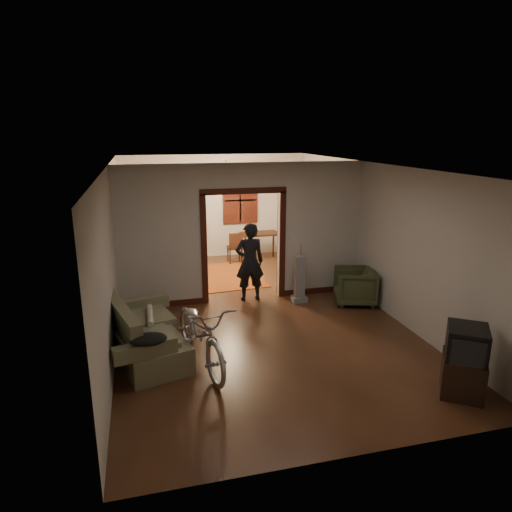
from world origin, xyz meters
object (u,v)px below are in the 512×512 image
object	(u,v)px
locker	(162,233)
bicycle	(201,333)
sofa	(144,328)
person	(250,262)
desk	(260,247)
armchair	(355,286)

from	to	relation	value
locker	bicycle	bearing A→B (deg)	-99.15
sofa	person	xyz separation A→B (m)	(2.15, 1.96, 0.36)
person	desk	bearing A→B (deg)	-108.04
sofa	locker	xyz separation A→B (m)	(0.57, 5.01, 0.41)
sofa	person	bearing A→B (deg)	26.79
armchair	locker	bearing A→B (deg)	-118.98
sofa	desk	xyz separation A→B (m)	(3.13, 4.85, -0.08)
person	sofa	bearing A→B (deg)	42.92
armchair	desk	world-z (taller)	desk
sofa	bicycle	world-z (taller)	bicycle
sofa	desk	distance (m)	5.77
person	bicycle	bearing A→B (deg)	62.25
armchair	sofa	bearing A→B (deg)	-56.05
locker	desk	xyz separation A→B (m)	(2.56, -0.17, -0.49)
bicycle	desk	distance (m)	5.87
sofa	locker	distance (m)	5.06
sofa	bicycle	distance (m)	0.97
bicycle	armchair	bearing A→B (deg)	16.62
person	armchair	bearing A→B (deg)	160.94
locker	sofa	bearing A→B (deg)	-108.04
armchair	person	bearing A→B (deg)	-92.27
person	locker	size ratio (longest dim) A/B	0.95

